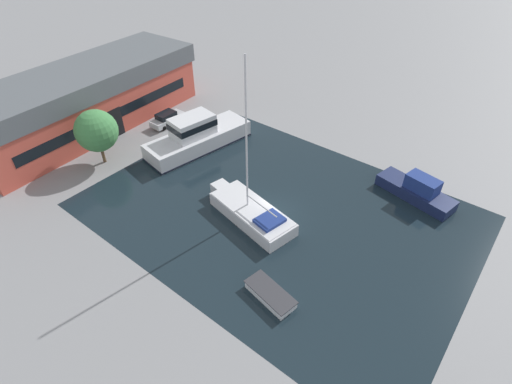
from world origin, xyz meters
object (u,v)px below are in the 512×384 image
Objects in this scene: parked_car at (167,118)px; small_dinghy at (270,294)px; quay_tree_near_building at (96,131)px; motor_cruiser at (197,136)px; cabin_boat at (417,190)px; sailboat_moored at (251,212)px; warehouse_building at (85,99)px.

small_dinghy is (-13.21, -26.08, -0.47)m from parked_car.
quay_tree_near_building reaches higher than parked_car.
quay_tree_near_building is 10.65m from motor_cruiser.
small_dinghy is 0.55× the size of cabin_boat.
parked_car is 20.68m from sailboat_moored.
motor_cruiser reaches higher than small_dinghy.
quay_tree_near_building is at bearing -119.20° from warehouse_building.
cabin_boat is (15.16, -29.18, -2.99)m from quay_tree_near_building.
cabin_boat is (18.30, -4.04, 0.55)m from small_dinghy.
quay_tree_near_building is at bearing 129.34° from cabin_boat.
sailboat_moored reaches higher than motor_cruiser.
quay_tree_near_building is 0.47× the size of motor_cruiser.
small_dinghy is at bearing 179.43° from cabin_boat.
parked_car is 1.05× the size of small_dinghy.
motor_cruiser is at bearing 117.94° from cabin_boat.
warehouse_building reaches higher than parked_car.
sailboat_moored reaches higher than cabin_boat.
parked_car is (6.15, -7.18, -2.83)m from warehouse_building.
quay_tree_near_building is at bearing 109.93° from sailboat_moored.
warehouse_building reaches higher than small_dinghy.
quay_tree_near_building is 25.58m from small_dinghy.
warehouse_building is 6.74× the size of small_dinghy.
cabin_boat is at bearing -62.55° from quay_tree_near_building.
parked_car is at bearing 111.48° from cabin_boat.
sailboat_moored is (-7.23, -19.37, -0.07)m from parked_car.
sailboat_moored is at bearing 165.17° from motor_cruiser.
parked_car is (10.07, 0.93, -3.06)m from quay_tree_near_building.
quay_tree_near_building reaches higher than cabin_boat.
motor_cruiser reaches higher than parked_car.
warehouse_building reaches higher than motor_cruiser.
sailboat_moored reaches higher than quay_tree_near_building.
quay_tree_near_building is 18.91m from sailboat_moored.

